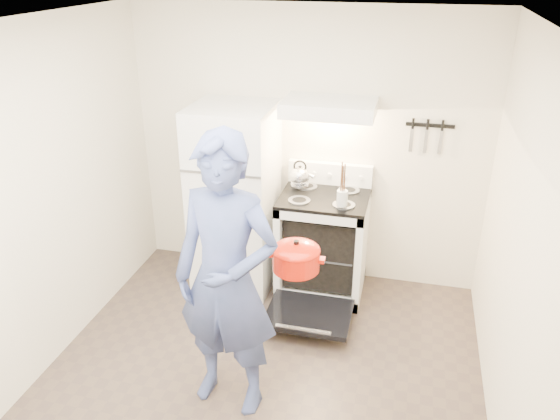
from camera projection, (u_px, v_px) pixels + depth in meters
The scene contains 15 objects.
floor at pixel (253, 396), 3.88m from camera, with size 3.60×3.60×0.00m, color #4C3D32.
back_wall at pixel (307, 149), 4.93m from camera, with size 3.20×0.02×2.50m, color beige.
refrigerator at pixel (235, 198), 4.92m from camera, with size 0.70×0.70×1.70m, color white.
stove_body at pixel (323, 245), 4.93m from camera, with size 0.76×0.65×0.92m, color white.
cooktop at pixel (324, 197), 4.73m from camera, with size 0.76×0.65×0.03m, color black.
backsplash at pixel (330, 173), 4.93m from camera, with size 0.76×0.07×0.20m, color white.
oven_door at pixel (309, 314), 4.55m from camera, with size 0.70×0.54×0.04m, color black.
oven_rack at pixel (323, 247), 4.94m from camera, with size 0.60×0.52×0.01m, color slate.
range_hood at pixel (329, 107), 4.46m from camera, with size 0.76×0.50×0.12m, color white.
knife_strip at pixel (430, 125), 4.56m from camera, with size 0.40×0.02×0.03m, color black.
pizza_stone at pixel (325, 249), 4.88m from camera, with size 0.35×0.35×0.02m, color #7E6249.
tea_kettle at pixel (300, 175), 4.81m from camera, with size 0.22×0.18×0.26m, color silver, non-canonical shape.
utensil_jar at pixel (342, 198), 4.44m from camera, with size 0.09×0.09×0.13m, color silver.
person at pixel (227, 280), 3.47m from camera, with size 0.71×0.47×1.95m, color navy.
dutch_oven at pixel (296, 259), 3.61m from camera, with size 0.38×0.31×0.25m, color red, non-canonical shape.
Camera 1 is at (0.90, -2.81, 2.85)m, focal length 35.00 mm.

